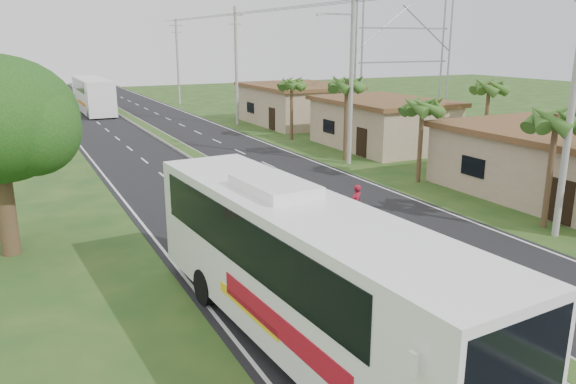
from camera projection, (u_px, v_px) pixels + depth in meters
name	position (u px, v px, depth m)	size (l,w,h in m)	color
ground	(428.00, 294.00, 18.21)	(180.00, 180.00, 0.00)	#1C4318
road_asphalt	(218.00, 170.00, 35.45)	(14.00, 160.00, 0.02)	black
median_strip	(218.00, 169.00, 35.43)	(1.20, 160.00, 0.18)	gray
lane_edge_left	(109.00, 182.00, 32.55)	(0.12, 160.00, 0.01)	silver
lane_edge_right	(311.00, 160.00, 38.36)	(0.12, 160.00, 0.01)	silver
shop_near	(566.00, 164.00, 28.98)	(8.60, 12.60, 3.52)	#9A8868
shop_mid	(382.00, 123.00, 42.76)	(7.60, 10.60, 3.67)	#9A8868
shop_far	(297.00, 104.00, 54.81)	(8.60, 11.60, 3.82)	#9A8868
palm_verge_a	(557.00, 120.00, 23.46)	(2.40, 2.40, 5.45)	#473321
palm_verge_b	(423.00, 106.00, 31.49)	(2.40, 2.40, 5.05)	#473321
palm_verge_c	(347.00, 84.00, 37.07)	(2.40, 2.40, 5.85)	#473321
palm_verge_d	(292.00, 84.00, 45.19)	(2.40, 2.40, 5.25)	#473321
palm_behind_shop	(489.00, 87.00, 37.44)	(2.40, 2.40, 5.65)	#473321
utility_pole_a	(573.00, 100.00, 22.13)	(1.60, 0.28, 11.00)	gray
utility_pole_b	(351.00, 68.00, 35.76)	(3.20, 0.28, 12.00)	gray
utility_pole_c	(236.00, 65.00, 53.17)	(1.60, 0.28, 11.00)	gray
utility_pole_d	(178.00, 61.00, 70.49)	(1.60, 0.28, 10.50)	gray
billboard_lattice	(404.00, 53.00, 51.83)	(10.18, 1.18, 12.07)	gray
coach_bus_main	(298.00, 262.00, 14.63)	(3.62, 13.42, 4.29)	white
coach_bus_far	(93.00, 93.00, 63.02)	(2.90, 13.12, 3.82)	white
motorcyclist	(356.00, 218.00, 23.41)	(1.72, 0.95, 2.22)	black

